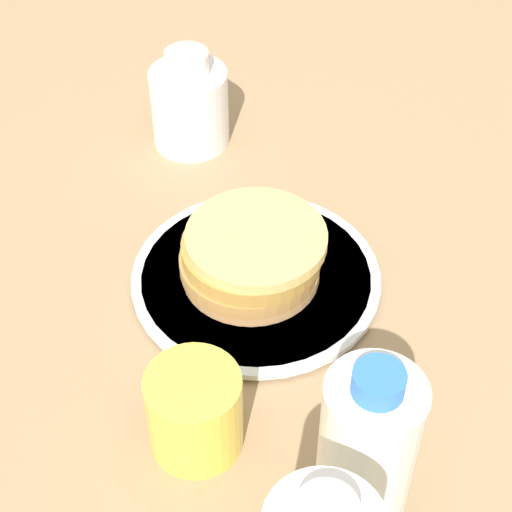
{
  "coord_description": "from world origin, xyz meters",
  "views": [
    {
      "loc": [
        0.15,
        0.57,
        0.65
      ],
      "look_at": [
        0.02,
        -0.02,
        0.04
      ],
      "focal_mm": 60.0,
      "sensor_mm": 36.0,
      "label": 1
    }
  ],
  "objects": [
    {
      "name": "water_bottle_near",
      "position": [
        0.0,
        0.26,
        0.09
      ],
      "size": [
        0.07,
        0.07,
        0.2
      ],
      "color": "silver",
      "rests_on": "ground_plane"
    },
    {
      "name": "juice_glass",
      "position": [
        0.11,
        0.15,
        0.04
      ],
      "size": [
        0.08,
        0.08,
        0.08
      ],
      "color": "yellow",
      "rests_on": "ground_plane"
    },
    {
      "name": "plate",
      "position": [
        0.02,
        -0.02,
        0.01
      ],
      "size": [
        0.26,
        0.26,
        0.01
      ],
      "color": "silver",
      "rests_on": "ground_plane"
    },
    {
      "name": "ground_plane",
      "position": [
        0.0,
        0.0,
        0.0
      ],
      "size": [
        4.0,
        4.0,
        0.0
      ],
      "primitive_type": "plane",
      "color": "#9E7F5B"
    },
    {
      "name": "pancake_stack",
      "position": [
        0.03,
        -0.02,
        0.04
      ],
      "size": [
        0.15,
        0.14,
        0.06
      ],
      "color": "tan",
      "rests_on": "plate"
    },
    {
      "name": "cream_jug",
      "position": [
        0.05,
        -0.27,
        0.05
      ],
      "size": [
        0.09,
        0.09,
        0.12
      ],
      "color": "white",
      "rests_on": "ground_plane"
    }
  ]
}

